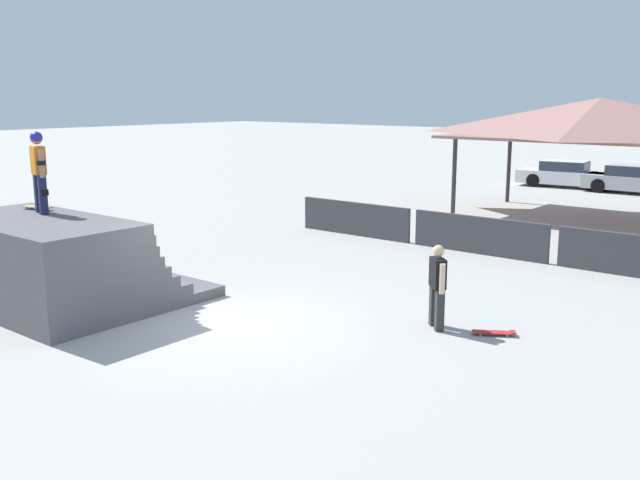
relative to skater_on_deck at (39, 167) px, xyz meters
name	(u,v)px	position (x,y,z in m)	size (l,w,h in m)	color
ground_plane	(222,324)	(4.34, 1.11, -2.87)	(160.00, 160.00, 0.00)	#A3A09B
quarter_pipe_ramp	(54,266)	(0.63, -0.17, -2.03)	(4.58, 4.23, 1.87)	#565459
skater_on_deck	(39,167)	(0.00, 0.00, 0.00)	(0.75, 0.37, 1.74)	#1E2347
skateboard_on_deck	(38,207)	(-0.49, 0.19, -0.94)	(0.81, 0.36, 0.09)	green
bystander_walking	(437,282)	(7.67, 3.54, -1.97)	(0.55, 0.51, 1.62)	#2D2D33
skateboard_on_ground	(495,332)	(8.74, 3.85, -2.81)	(0.77, 0.59, 0.09)	green
barrier_fence	(479,235)	(5.27, 10.00, -2.35)	(12.64, 0.12, 1.05)	#3D3D42
pavilion_shelter	(600,119)	(5.90, 17.51, 0.68)	(10.08, 5.45, 4.29)	#2D2D33
parked_car_white	(566,175)	(1.69, 26.19, -2.27)	(4.67, 2.09, 1.27)	silver
parked_car_silver	(633,180)	(4.84, 25.92, -2.27)	(4.21, 1.78, 1.27)	#A8AAAF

